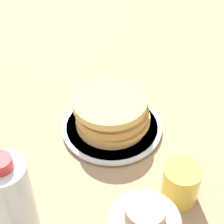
{
  "coord_description": "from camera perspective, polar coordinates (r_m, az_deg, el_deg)",
  "views": [
    {
      "loc": [
        -0.59,
        0.1,
        0.61
      ],
      "look_at": [
        0.02,
        -0.0,
        0.05
      ],
      "focal_mm": 60.0,
      "sensor_mm": 36.0,
      "label": 1
    }
  ],
  "objects": [
    {
      "name": "water_bottle_near",
      "position": [
        0.62,
        -14.65,
        -14.27
      ],
      "size": [
        0.07,
        0.07,
        0.23
      ],
      "color": "silver",
      "rests_on": "ground_plane"
    },
    {
      "name": "pancake_stack",
      "position": [
        0.83,
        -0.02,
        0.03
      ],
      "size": [
        0.17,
        0.17,
        0.08
      ],
      "color": "tan",
      "rests_on": "plate"
    },
    {
      "name": "juice_glass",
      "position": [
        0.73,
        10.42,
        -10.7
      ],
      "size": [
        0.07,
        0.07,
        0.08
      ],
      "color": "yellow",
      "rests_on": "ground_plane"
    },
    {
      "name": "plate",
      "position": [
        0.86,
        0.0,
        -2.31
      ],
      "size": [
        0.23,
        0.23,
        0.01
      ],
      "color": "silver",
      "rests_on": "ground_plane"
    },
    {
      "name": "ground_plane",
      "position": [
        0.86,
        0.17,
        -3.4
      ],
      "size": [
        4.0,
        4.0,
        0.0
      ],
      "primitive_type": "plane",
      "color": "#9E7F5B"
    }
  ]
}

